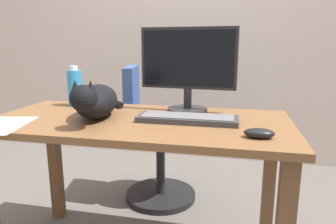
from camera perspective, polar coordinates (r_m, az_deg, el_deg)
name	(u,v)px	position (r m, az deg, el deg)	size (l,w,h in m)	color
back_wall	(190,16)	(2.87, 4.03, 17.23)	(6.00, 0.04, 2.60)	beige
desk	(139,143)	(1.45, -5.44, -5.67)	(1.36, 0.65, 0.73)	brown
office_chair	(153,144)	(2.11, -2.79, -5.92)	(0.49, 0.48, 0.92)	black
monitor	(188,66)	(1.54, 3.72, 8.43)	(0.48, 0.20, 0.42)	#232328
keyboard	(187,119)	(1.36, 3.61, -1.24)	(0.44, 0.15, 0.03)	#333338
cat	(96,101)	(1.45, -13.23, 2.04)	(0.25, 0.60, 0.20)	black
computer_mouse	(259,133)	(1.17, 16.50, -3.77)	(0.11, 0.06, 0.04)	black
water_bottle	(75,87)	(1.77, -16.82, 4.35)	(0.08, 0.08, 0.22)	#2D8CD1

